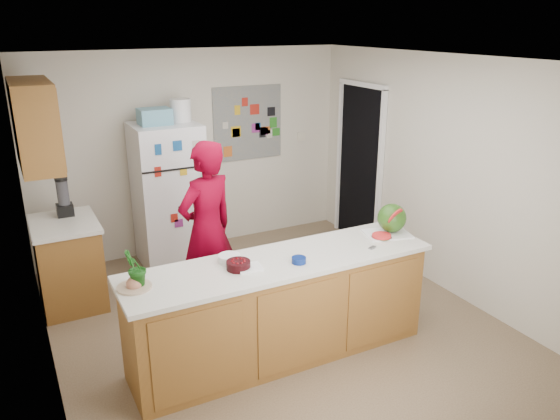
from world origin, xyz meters
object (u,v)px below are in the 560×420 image
refrigerator (169,195)px  watermelon (392,218)px  person (207,230)px  cherry_bowl (238,265)px

refrigerator → watermelon: refrigerator is taller
person → watermelon: person is taller
watermelon → cherry_bowl: watermelon is taller
watermelon → refrigerator: bearing=122.3°
person → refrigerator: bearing=-111.3°
person → watermelon: 1.77m
person → cherry_bowl: bearing=64.0°
refrigerator → watermelon: (1.46, -2.31, 0.22)m
cherry_bowl → refrigerator: bearing=86.9°
person → watermelon: (1.49, -0.94, 0.18)m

